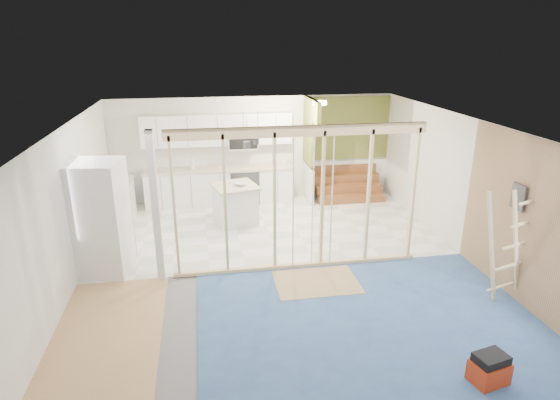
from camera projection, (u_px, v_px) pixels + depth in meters
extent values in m
cube|color=slate|center=(281.00, 269.00, 8.43)|extent=(7.00, 8.00, 0.01)
cube|color=white|center=(282.00, 126.00, 7.57)|extent=(7.00, 8.00, 0.01)
cube|color=silver|center=(254.00, 149.00, 11.72)|extent=(7.00, 0.01, 2.60)
cube|color=silver|center=(357.00, 344.00, 4.28)|extent=(7.00, 0.01, 2.60)
cube|color=silver|center=(65.00, 213.00, 7.44)|extent=(0.01, 8.00, 2.60)
cube|color=silver|center=(469.00, 190.00, 8.56)|extent=(0.01, 8.00, 2.60)
cube|color=white|center=(266.00, 227.00, 10.29)|extent=(7.00, 4.00, 0.02)
cube|color=teal|center=(374.00, 327.00, 6.73)|extent=(5.00, 4.00, 0.02)
cube|color=tan|center=(101.00, 356.00, 6.13)|extent=(1.50, 4.00, 0.02)
cube|color=tan|center=(316.00, 282.00, 7.95)|extent=(1.40, 1.00, 0.01)
cube|color=#F0D893|center=(300.00, 131.00, 7.65)|extent=(4.40, 0.09, 0.18)
cube|color=#F0D893|center=(298.00, 265.00, 8.46)|extent=(4.40, 0.09, 0.06)
cube|color=silver|center=(156.00, 208.00, 7.66)|extent=(0.12, 0.14, 2.60)
cube|color=#F0D893|center=(174.00, 207.00, 7.71)|extent=(0.04, 0.09, 2.40)
cube|color=#F0D893|center=(225.00, 204.00, 7.85)|extent=(0.04, 0.09, 2.40)
cube|color=#F0D893|center=(275.00, 202.00, 7.98)|extent=(0.04, 0.09, 2.40)
cube|color=#F0D893|center=(322.00, 199.00, 8.11)|extent=(0.04, 0.09, 2.40)
cube|color=#F0D893|center=(368.00, 196.00, 8.25)|extent=(0.04, 0.09, 2.40)
cube|color=#F0D893|center=(413.00, 194.00, 8.38)|extent=(0.04, 0.09, 2.40)
cylinder|color=silver|center=(293.00, 205.00, 8.03)|extent=(0.02, 0.02, 2.35)
cylinder|color=silver|center=(332.00, 202.00, 8.19)|extent=(0.02, 0.02, 2.35)
cylinder|color=silver|center=(313.00, 204.00, 8.11)|extent=(0.02, 0.02, 2.35)
cube|color=white|center=(220.00, 187.00, 11.58)|extent=(3.60, 0.60, 0.88)
cube|color=beige|center=(219.00, 169.00, 11.43)|extent=(3.66, 0.64, 0.05)
cube|color=white|center=(117.00, 207.00, 10.19)|extent=(0.60, 1.60, 0.88)
cube|color=beige|center=(114.00, 187.00, 10.04)|extent=(0.64, 1.64, 0.05)
cube|color=white|center=(217.00, 130.00, 11.23)|extent=(3.60, 0.34, 0.75)
cube|color=white|center=(243.00, 141.00, 11.39)|extent=(0.72, 0.38, 0.36)
cube|color=black|center=(243.00, 143.00, 11.21)|extent=(0.68, 0.02, 0.30)
cube|color=olive|center=(309.00, 131.00, 11.34)|extent=(0.10, 0.90, 1.60)
cube|color=white|center=(308.00, 184.00, 11.79)|extent=(0.10, 0.90, 0.90)
cube|color=olive|center=(317.00, 112.00, 10.51)|extent=(0.10, 0.50, 0.50)
cube|color=olive|center=(347.00, 128.00, 11.93)|extent=(2.20, 0.04, 1.60)
cube|color=white|center=(345.00, 177.00, 12.36)|extent=(2.20, 0.04, 0.90)
cube|color=brown|center=(352.00, 199.00, 11.75)|extent=(1.70, 0.26, 0.20)
cube|color=brown|center=(349.00, 188.00, 11.92)|extent=(1.70, 0.26, 0.20)
cube|color=brown|center=(346.00, 178.00, 12.10)|extent=(1.70, 0.26, 0.20)
cube|color=brown|center=(343.00, 168.00, 12.28)|extent=(1.70, 0.26, 0.20)
torus|color=black|center=(251.00, 136.00, 9.47)|extent=(0.52, 0.52, 0.02)
cylinder|color=black|center=(243.00, 124.00, 9.36)|extent=(0.01, 0.01, 0.50)
cylinder|color=black|center=(258.00, 124.00, 9.41)|extent=(0.01, 0.01, 0.50)
cylinder|color=#3C3B41|center=(247.00, 145.00, 9.41)|extent=(0.14, 0.14, 0.14)
cylinder|color=#3C3B41|center=(256.00, 141.00, 9.63)|extent=(0.12, 0.12, 0.12)
cube|color=tan|center=(544.00, 233.00, 6.69)|extent=(0.02, 4.00, 2.60)
cube|color=#3C3B41|center=(518.00, 197.00, 7.13)|extent=(0.04, 0.30, 0.40)
cylinder|color=#FFEABF|center=(320.00, 103.00, 10.60)|extent=(0.32, 0.32, 0.08)
cube|color=white|center=(100.00, 219.00, 8.02)|extent=(0.99, 0.96, 2.01)
cube|color=#3C3B41|center=(125.00, 217.00, 8.09)|extent=(0.14, 0.80, 1.97)
cube|color=silver|center=(235.00, 206.00, 10.36)|extent=(0.99, 0.99, 0.83)
cube|color=beige|center=(235.00, 186.00, 10.21)|extent=(1.11, 1.11, 0.05)
imported|color=silver|center=(241.00, 184.00, 10.18)|extent=(0.35, 0.35, 0.07)
imported|color=silver|center=(192.00, 163.00, 11.24)|extent=(0.15, 0.15, 0.33)
imported|color=white|center=(284.00, 162.00, 11.59)|extent=(0.12, 0.12, 0.19)
cube|color=#9C290E|center=(489.00, 372.00, 5.62)|extent=(0.48, 0.40, 0.30)
cube|color=black|center=(491.00, 359.00, 5.55)|extent=(0.43, 0.35, 0.11)
cube|color=#D1B080|center=(492.00, 248.00, 7.06)|extent=(0.44, 0.06, 1.84)
cube|color=#D1B080|center=(516.00, 247.00, 7.12)|extent=(0.44, 0.06, 1.84)
cube|color=#D1B080|center=(500.00, 287.00, 7.33)|extent=(0.44, 0.06, 0.12)
cube|color=#D1B080|center=(508.00, 266.00, 7.22)|extent=(0.44, 0.06, 0.12)
cube|color=#D1B080|center=(516.00, 245.00, 7.11)|extent=(0.44, 0.06, 0.12)
cube|color=#D1B080|center=(524.00, 223.00, 7.01)|extent=(0.44, 0.06, 0.12)
cube|color=#D1B080|center=(533.00, 201.00, 6.90)|extent=(0.44, 0.06, 0.12)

